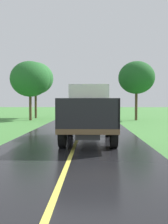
{
  "coord_description": "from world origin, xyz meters",
  "views": [
    {
      "loc": [
        0.72,
        -1.07,
        1.92
      ],
      "look_at": [
        0.3,
        12.09,
        1.4
      ],
      "focal_mm": 38.12,
      "sensor_mm": 36.0,
      "label": 1
    }
  ],
  "objects": [
    {
      "name": "roadside_tree_near_left",
      "position": [
        -5.94,
        24.54,
        4.46
      ],
      "size": [
        4.26,
        4.26,
        6.39
      ],
      "color": "#4C3823",
      "rests_on": "ground"
    },
    {
      "name": "banana_truck_near",
      "position": [
        0.61,
        10.96,
        1.48
      ],
      "size": [
        2.38,
        5.82,
        2.8
      ],
      "color": "#2D2D30",
      "rests_on": "road_surface"
    },
    {
      "name": "roadside_tree_far_left",
      "position": [
        -6.22,
        28.16,
        4.91
      ],
      "size": [
        4.38,
        4.38,
        6.89
      ],
      "color": "#4C3823",
      "rests_on": "ground"
    },
    {
      "name": "roadside_tree_mid_right",
      "position": [
        5.55,
        24.87,
        4.61
      ],
      "size": [
        3.89,
        3.89,
        6.38
      ],
      "color": "#4C3823",
      "rests_on": "ground"
    }
  ]
}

